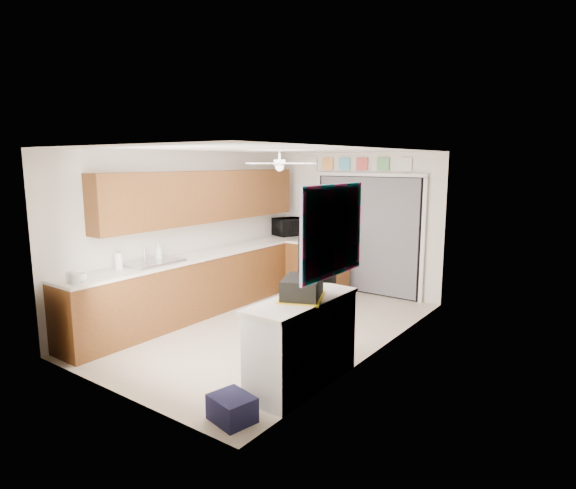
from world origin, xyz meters
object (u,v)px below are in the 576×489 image
Objects in this scene: dog at (305,287)px; soap_bottle at (159,251)px; cardboard_box at (267,370)px; paper_towel_roll at (118,261)px; navy_crate at (232,408)px; microwave at (290,227)px; cup at (81,277)px; suitcase at (302,288)px; man at (323,256)px.

soap_bottle is at bearing -122.37° from dog.
cardboard_box is 0.81× the size of dog.
cardboard_box is at bearing 2.97° from paper_towel_roll.
dog reaches higher than navy_crate.
cardboard_box is (2.39, 0.12, -0.93)m from paper_towel_roll.
microwave is 2.09× the size of soap_bottle.
microwave is at bearing 88.36° from soap_bottle.
soap_bottle is at bearing 98.61° from cup.
navy_crate is at bearing -27.32° from soap_bottle.
soap_bottle is 2.18× the size of cup.
paper_towel_roll is 2.56m from cardboard_box.
suitcase is (2.71, 0.32, -0.00)m from paper_towel_roll.
man reaches higher than soap_bottle.
suitcase is (2.49, 0.99, 0.05)m from cup.
navy_crate is at bearing -73.18° from cardboard_box.
suitcase is (2.60, -3.42, -0.06)m from microwave.
cardboard_box is at bearing -144.83° from man.
suitcase is at bearing -121.70° from microwave.
navy_crate is 4.13m from dog.
soap_bottle is 0.65m from paper_towel_roll.
cardboard_box is (2.28, -3.62, -0.98)m from microwave.
dog is at bearing 69.46° from soap_bottle.
microwave reaches higher than navy_crate.
suitcase is 3.08m from man.
dog is (-1.80, 2.72, -0.85)m from suitcase.
cup reaches higher than navy_crate.
soap_bottle is 0.75× the size of navy_crate.
cup is 3.86m from man.
cup is (0.20, -1.32, -0.09)m from soap_bottle.
dog is (-1.48, 2.92, 0.07)m from cardboard_box.
man reaches higher than suitcase.
soap_bottle is at bearing 149.63° from suitcase.
cup is 0.27× the size of dog.
soap_bottle is 0.73× the size of cardboard_box.
soap_bottle reaches higher than cardboard_box.
paper_towel_roll reaches higher than navy_crate.
man is at bearing 67.23° from paper_towel_roll.
man is (1.26, 2.39, -0.30)m from soap_bottle.
man is 3.17× the size of dog.
cup is at bearing -72.29° from paper_towel_roll.
paper_towel_roll is 0.58× the size of navy_crate.
cardboard_box is at bearing -74.97° from dog.
suitcase is 0.32× the size of man.
cardboard_box is (-0.32, -0.20, -0.92)m from suitcase.
microwave is at bearing 122.27° from cardboard_box.
microwave is at bearing 73.61° from man.
microwave is 1.22× the size of suitcase.
cup is at bearing 178.33° from man.
navy_crate is at bearing -14.94° from paper_towel_roll.
navy_crate is at bearing -0.95° from cup.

